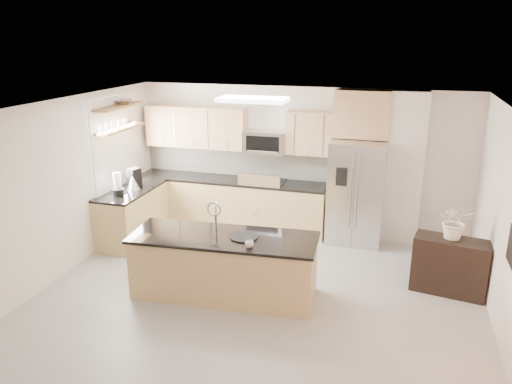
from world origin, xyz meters
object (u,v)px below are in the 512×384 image
(range, at_px, (263,205))
(platter, at_px, (244,237))
(refrigerator, at_px, (356,192))
(flower_vase, at_px, (457,212))
(blender, at_px, (118,186))
(bowl, at_px, (123,101))
(credenza, at_px, (450,266))
(kettle, at_px, (133,182))
(microwave, at_px, (265,142))
(cup, at_px, (249,244))
(coffee_maker, at_px, (134,178))
(island, at_px, (224,265))

(range, bearing_deg, platter, -80.48)
(refrigerator, bearing_deg, flower_vase, -44.32)
(blender, xyz_separation_m, bowl, (-0.18, 0.67, 1.29))
(credenza, xyz_separation_m, flower_vase, (0.00, 0.05, 0.77))
(credenza, relative_size, kettle, 3.50)
(platter, relative_size, bowl, 0.99)
(microwave, xyz_separation_m, flower_vase, (3.12, -1.60, -0.46))
(credenza, bearing_deg, cup, -144.75)
(blender, relative_size, coffee_maker, 1.24)
(platter, bearing_deg, blender, 158.08)
(island, xyz_separation_m, credenza, (2.98, 0.95, -0.04))
(range, distance_m, refrigerator, 1.71)
(microwave, relative_size, blender, 1.90)
(cup, bearing_deg, kettle, 147.22)
(credenza, relative_size, blender, 2.47)
(refrigerator, relative_size, blender, 4.44)
(microwave, bearing_deg, platter, -80.93)
(bowl, bearing_deg, blender, -75.46)
(cup, bearing_deg, refrigerator, 67.99)
(microwave, distance_m, kettle, 2.42)
(island, distance_m, kettle, 2.65)
(flower_vase, bearing_deg, blender, 179.79)
(kettle, bearing_deg, island, -33.23)
(island, bearing_deg, bowl, 140.53)
(refrigerator, height_order, credenza, refrigerator)
(platter, xyz_separation_m, coffee_maker, (-2.51, 1.56, 0.19))
(range, relative_size, cup, 10.43)
(credenza, distance_m, bowl, 5.77)
(island, relative_size, cup, 23.60)
(credenza, xyz_separation_m, coffee_maker, (-5.21, 0.63, 0.68))
(blender, xyz_separation_m, flower_vase, (5.20, -0.02, 0.08))
(credenza, bearing_deg, microwave, 161.95)
(cup, bearing_deg, platter, 120.23)
(blender, distance_m, kettle, 0.40)
(platter, bearing_deg, kettle, 150.21)
(island, height_order, blender, blender)
(credenza, distance_m, kettle, 5.20)
(microwave, xyz_separation_m, credenza, (3.12, -1.65, -1.23))
(range, distance_m, island, 2.48)
(cup, distance_m, bowl, 3.73)
(refrigerator, distance_m, kettle, 3.82)
(blender, bearing_deg, refrigerator, 20.66)
(credenza, height_order, blender, blender)
(island, distance_m, coffee_maker, 2.80)
(refrigerator, bearing_deg, cup, -112.01)
(coffee_maker, bearing_deg, platter, -31.91)
(kettle, distance_m, coffee_maker, 0.18)
(microwave, relative_size, island, 0.29)
(blender, bearing_deg, microwave, 37.26)
(range, xyz_separation_m, cup, (0.57, -2.73, 0.44))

